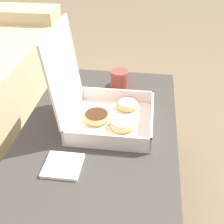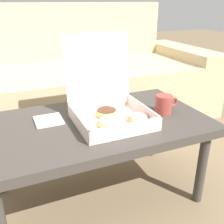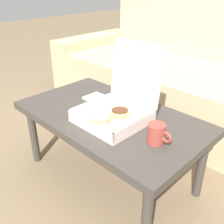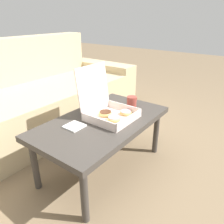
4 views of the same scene
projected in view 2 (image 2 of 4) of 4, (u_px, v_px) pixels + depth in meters
ground_plane at (89, 179)px, 1.43m from camera, size 12.00×12.00×0.00m
couch at (53, 85)px, 2.04m from camera, size 2.56×0.90×0.88m
coffee_table at (96, 130)px, 1.17m from camera, size 0.99×0.57×0.41m
pastry_box at (109, 105)px, 1.15m from camera, size 0.31×0.34×0.36m
coffee_mug at (164, 104)px, 1.22m from camera, size 0.12×0.08×0.09m
napkin_stack at (48, 120)px, 1.15m from camera, size 0.12×0.12×0.01m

